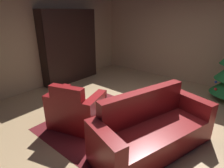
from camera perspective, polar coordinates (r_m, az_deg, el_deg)
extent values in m
plane|color=tan|center=(3.97, 6.91, -10.85)|extent=(7.49, 7.49, 0.00)
cube|color=tan|center=(6.20, 23.53, 13.01)|extent=(6.36, 0.06, 2.77)
cube|color=tan|center=(5.74, -20.47, 12.88)|extent=(0.06, 6.14, 2.77)
cube|color=maroon|center=(3.72, 0.61, -12.99)|extent=(2.41, 2.22, 0.01)
cube|color=black|center=(5.85, -11.74, 10.88)|extent=(0.03, 1.86, 2.17)
cube|color=black|center=(6.57, -6.43, 12.32)|extent=(0.38, 0.02, 2.17)
cube|color=black|center=(5.48, -20.45, 9.32)|extent=(0.38, 0.03, 2.17)
cube|color=black|center=(6.26, -12.04, 1.36)|extent=(0.36, 1.81, 0.03)
cube|color=black|center=(6.13, -12.35, 5.12)|extent=(0.36, 1.81, 0.03)
cube|color=black|center=(6.02, -12.67, 9.03)|extent=(0.36, 1.81, 0.02)
cube|color=black|center=(5.95, -13.01, 13.06)|extent=(0.36, 1.81, 0.02)
cube|color=black|center=(5.91, -13.37, 17.16)|extent=(0.36, 1.81, 0.02)
cube|color=black|center=(5.90, -13.74, 21.30)|extent=(0.36, 1.81, 0.03)
cube|color=black|center=(6.15, -13.46, 8.52)|extent=(0.05, 1.10, 0.69)
cube|color=black|center=(6.13, -13.32, 8.49)|extent=(0.03, 1.13, 0.72)
cube|color=#226B8A|center=(6.78, -6.96, 4.49)|extent=(0.23, 0.04, 0.26)
cube|color=purple|center=(6.75, -7.26, 4.65)|extent=(0.21, 0.03, 0.31)
cube|color=teal|center=(6.71, -7.35, 4.56)|extent=(0.26, 0.03, 0.32)
cube|color=gold|center=(6.71, -7.79, 4.20)|extent=(0.21, 0.04, 0.24)
cube|color=red|center=(6.66, -8.00, 4.12)|extent=(0.24, 0.04, 0.25)
cube|color=orange|center=(6.65, -8.44, 4.21)|extent=(0.18, 0.04, 0.28)
cube|color=#422D2A|center=(6.60, -8.60, 4.31)|extent=(0.23, 0.04, 0.34)
cube|color=#9A558F|center=(6.57, -8.91, 4.03)|extent=(0.23, 0.04, 0.30)
cube|color=gold|center=(6.52, -9.19, 4.00)|extent=(0.26, 0.05, 0.32)
cube|color=#0A798A|center=(6.54, -7.62, 15.83)|extent=(0.18, 0.04, 0.36)
cube|color=#0B727E|center=(6.50, -7.65, 15.21)|extent=(0.24, 0.03, 0.23)
cube|color=#442E29|center=(6.48, -8.15, 15.65)|extent=(0.19, 0.04, 0.34)
cube|color=orange|center=(6.42, -8.21, 15.55)|extent=(0.27, 0.03, 0.33)
cube|color=orange|center=(6.42, -8.69, 15.51)|extent=(0.21, 0.04, 0.33)
cube|color=#482C1B|center=(6.39, -9.01, 15.33)|extent=(0.20, 0.04, 0.30)
cube|color=#7F53A6|center=(6.35, -9.23, 14.99)|extent=(0.24, 0.03, 0.24)
cube|color=gold|center=(6.31, -9.63, 15.45)|extent=(0.23, 0.05, 0.35)
cube|color=gold|center=(6.50, -7.62, 19.42)|extent=(0.22, 0.04, 0.33)
cube|color=#41271D|center=(6.45, -7.75, 18.96)|extent=(0.28, 0.05, 0.23)
cube|color=#7F509A|center=(6.42, -8.18, 18.94)|extent=(0.26, 0.04, 0.23)
cube|color=orange|center=(6.42, -8.79, 18.90)|extent=(0.18, 0.04, 0.23)
cube|color=#C09895|center=(6.37, -9.12, 19.41)|extent=(0.20, 0.05, 0.35)
cube|color=maroon|center=(3.74, -10.60, -9.53)|extent=(0.81, 0.84, 0.41)
cube|color=maroon|center=(3.33, -13.52, -4.85)|extent=(0.65, 0.34, 0.51)
cube|color=maroon|center=(3.49, -5.08, -8.95)|extent=(0.37, 0.70, 0.69)
cube|color=maroon|center=(3.88, -15.81, -6.44)|extent=(0.37, 0.70, 0.69)
ellipsoid|color=beige|center=(3.64, -10.09, -5.09)|extent=(0.32, 0.26, 0.18)
sphere|color=beige|center=(3.71, -9.10, -3.56)|extent=(0.13, 0.13, 0.13)
cube|color=maroon|center=(3.19, 12.69, -15.86)|extent=(1.23, 1.81, 0.41)
cube|color=maroon|center=(3.12, 9.44, -6.33)|extent=(0.65, 1.63, 0.52)
cube|color=maroon|center=(2.63, -2.32, -20.46)|extent=(0.80, 0.42, 0.70)
cube|color=maroon|center=(3.74, 23.00, -8.48)|extent=(0.80, 0.42, 0.70)
cylinder|color=black|center=(3.53, 1.59, -11.52)|extent=(0.04, 0.04, 0.38)
cylinder|color=black|center=(3.79, -0.37, -8.94)|extent=(0.04, 0.04, 0.38)
cylinder|color=black|center=(3.57, -3.77, -11.05)|extent=(0.04, 0.04, 0.38)
cylinder|color=silver|center=(3.53, -0.85, -7.69)|extent=(0.70, 0.70, 0.02)
cube|color=#338B46|center=(3.55, -1.40, -7.11)|extent=(0.20, 0.17, 0.03)
cube|color=#E5C652|center=(3.53, -1.45, -6.76)|extent=(0.17, 0.16, 0.03)
cube|color=#E2BD55|center=(3.52, -1.51, -6.46)|extent=(0.18, 0.18, 0.02)
cylinder|color=#5A1D21|center=(3.63, -2.03, -4.69)|extent=(0.06, 0.06, 0.22)
cylinder|color=#5A1D21|center=(3.57, -2.06, -2.56)|extent=(0.02, 0.02, 0.08)
sphere|color=blue|center=(5.29, 29.17, 0.52)|extent=(0.06, 0.06, 0.06)
sphere|color=red|center=(5.29, 29.13, -1.37)|extent=(0.07, 0.07, 0.07)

